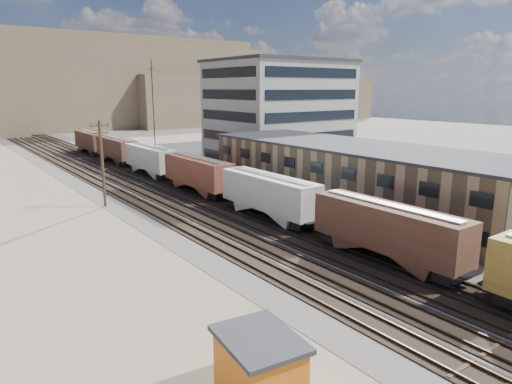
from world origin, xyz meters
TOP-DOWN VIEW (x-y plane):
  - ground at (0.00, 0.00)m, footprint 300.00×300.00m
  - ballast_bed at (0.00, 50.00)m, footprint 18.00×200.00m
  - asphalt_lot at (22.00, 35.00)m, footprint 26.00×120.00m
  - rail_tracks at (-0.55, 50.00)m, footprint 11.40×200.00m
  - freight_train at (3.80, 34.31)m, footprint 3.00×119.74m
  - warehouse at (14.98, 25.00)m, footprint 12.40×40.40m
  - office_tower at (27.95, 54.95)m, footprint 22.60×18.60m
  - utility_pole_north at (-8.50, 42.00)m, footprint 2.20×0.32m
  - radio_mast at (6.00, 60.00)m, footprint 1.20×0.16m
  - hills_north at (0.17, 167.92)m, footprint 265.00×80.00m
  - maintenance_shed at (-14.13, 4.32)m, footprint 3.64×4.44m
  - parked_car_blue at (20.39, 42.82)m, footprint 4.29×5.74m
  - parked_car_far at (25.95, 49.27)m, footprint 3.25×5.04m

SIDE VIEW (x-z plane):
  - ground at x=0.00m, z-range 0.00..0.00m
  - asphalt_lot at x=22.00m, z-range 0.00..0.04m
  - ballast_bed at x=0.00m, z-range 0.00..0.06m
  - rail_tracks at x=-0.55m, z-range -0.01..0.23m
  - parked_car_blue at x=20.39m, z-range 0.00..1.45m
  - parked_car_far at x=25.95m, z-range 0.00..1.60m
  - maintenance_shed at x=-14.13m, z-range 0.04..3.03m
  - freight_train at x=3.80m, z-range 0.56..5.02m
  - warehouse at x=14.98m, z-range 0.03..7.28m
  - utility_pole_north at x=-8.50m, z-range 0.30..10.30m
  - radio_mast at x=6.00m, z-range 0.12..18.12m
  - office_tower at x=27.95m, z-range 0.04..18.49m
  - hills_north at x=0.17m, z-range -1.90..30.10m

